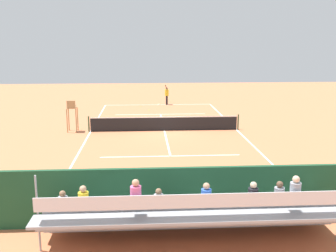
{
  "coord_description": "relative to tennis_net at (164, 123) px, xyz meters",
  "views": [
    {
      "loc": [
        1.41,
        26.36,
        6.12
      ],
      "look_at": [
        0.0,
        4.0,
        1.2
      ],
      "focal_mm": 42.36,
      "sensor_mm": 36.0,
      "label": 1
    }
  ],
  "objects": [
    {
      "name": "tennis_net",
      "position": [
        0.0,
        0.0,
        0.0
      ],
      "size": [
        10.3,
        0.1,
        1.07
      ],
      "color": "black",
      "rests_on": "ground"
    },
    {
      "name": "tennis_ball_near",
      "position": [
        1.65,
        -9.97,
        -0.47
      ],
      "size": [
        0.07,
        0.07,
        0.07
      ],
      "primitive_type": "sphere",
      "color": "#CCDB33",
      "rests_on": "ground"
    },
    {
      "name": "tennis_ball_far",
      "position": [
        0.92,
        -7.95,
        -0.47
      ],
      "size": [
        0.07,
        0.07,
        0.07
      ],
      "primitive_type": "sphere",
      "color": "#CCDB33",
      "rests_on": "ground"
    },
    {
      "name": "ground_plane",
      "position": [
        0.0,
        0.0,
        -0.5
      ],
      "size": [
        60.0,
        60.0,
        0.0
      ],
      "primitive_type": "plane",
      "color": "#CC7047"
    },
    {
      "name": "tennis_racket",
      "position": [
        -0.09,
        -11.2,
        -0.49
      ],
      "size": [
        0.38,
        0.59,
        0.03
      ],
      "color": "black",
      "rests_on": "ground"
    },
    {
      "name": "umpire_chair",
      "position": [
        6.2,
        -0.09,
        0.81
      ],
      "size": [
        0.67,
        0.67,
        2.14
      ],
      "color": "#A88456",
      "rests_on": "ground"
    },
    {
      "name": "bleacher_stand",
      "position": [
        0.04,
        15.36,
        0.45
      ],
      "size": [
        9.06,
        2.4,
        2.48
      ],
      "color": "#9EA0A5",
      "rests_on": "ground"
    },
    {
      "name": "court_line_markings",
      "position": [
        0.0,
        -0.04,
        -0.5
      ],
      "size": [
        10.1,
        22.2,
        0.01
      ],
      "color": "white",
      "rests_on": "ground"
    },
    {
      "name": "tennis_player",
      "position": [
        -0.83,
        -11.05,
        0.51
      ],
      "size": [
        0.45,
        0.56,
        1.93
      ],
      "color": "black",
      "rests_on": "ground"
    },
    {
      "name": "courtside_bench",
      "position": [
        -1.65,
        13.27,
        0.06
      ],
      "size": [
        1.8,
        0.4,
        0.93
      ],
      "color": "#234C2D",
      "rests_on": "ground"
    },
    {
      "name": "equipment_bag",
      "position": [
        0.54,
        13.4,
        -0.32
      ],
      "size": [
        0.9,
        0.36,
        0.36
      ],
      "primitive_type": "cube",
      "color": "black",
      "rests_on": "ground"
    },
    {
      "name": "backdrop_wall",
      "position": [
        0.0,
        14.0,
        0.5
      ],
      "size": [
        18.0,
        0.16,
        2.0
      ],
      "primitive_type": "cube",
      "color": "#1E4C2D",
      "rests_on": "ground"
    }
  ]
}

